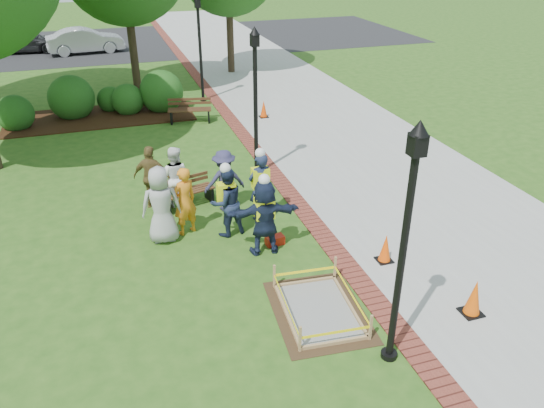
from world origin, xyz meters
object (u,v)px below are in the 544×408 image
object	(u,v)px
cone_front	(474,298)
hivis_worker_c	(227,200)
hivis_worker_a	(264,215)
hivis_worker_b	(260,185)
bench_near	(188,198)
lamp_near	(405,233)
wet_concrete_pad	(319,302)

from	to	relation	value
cone_front	hivis_worker_c	bearing A→B (deg)	130.33
hivis_worker_a	hivis_worker_b	size ratio (longest dim) A/B	1.02
bench_near	lamp_near	xyz separation A→B (m)	(2.30, -6.60, 2.24)
wet_concrete_pad	lamp_near	distance (m)	2.78
bench_near	hivis_worker_b	distance (m)	2.15
lamp_near	hivis_worker_c	world-z (taller)	lamp_near
bench_near	hivis_worker_a	world-z (taller)	hivis_worker_a
lamp_near	hivis_worker_a	xyz separation A→B (m)	(-1.04, 3.85, -1.52)
wet_concrete_pad	cone_front	distance (m)	2.91
hivis_worker_b	hivis_worker_c	size ratio (longest dim) A/B	1.03
wet_concrete_pad	hivis_worker_a	bearing A→B (deg)	98.43
cone_front	hivis_worker_a	world-z (taller)	hivis_worker_a
bench_near	hivis_worker_c	world-z (taller)	hivis_worker_c
cone_front	hivis_worker_c	world-z (taller)	hivis_worker_c
cone_front	hivis_worker_c	distance (m)	5.74
hivis_worker_a	lamp_near	bearing A→B (deg)	-74.87
cone_front	hivis_worker_b	size ratio (longest dim) A/B	0.41
lamp_near	hivis_worker_c	size ratio (longest dim) A/B	2.31
hivis_worker_b	wet_concrete_pad	bearing A→B (deg)	-90.35
hivis_worker_a	hivis_worker_b	world-z (taller)	hivis_worker_a
lamp_near	cone_front	bearing A→B (deg)	14.37
cone_front	hivis_worker_c	xyz separation A→B (m)	(-3.70, 4.35, 0.55)
bench_near	hivis_worker_a	xyz separation A→B (m)	(1.26, -2.75, 0.71)
wet_concrete_pad	bench_near	distance (m)	5.36
hivis_worker_a	hivis_worker_b	distance (m)	1.57
bench_near	hivis_worker_a	size ratio (longest dim) A/B	0.77
cone_front	lamp_near	xyz separation A→B (m)	(-2.05, -0.53, 2.11)
hivis_worker_b	bench_near	bearing A→B (deg)	143.14
wet_concrete_pad	hivis_worker_c	size ratio (longest dim) A/B	1.32
wet_concrete_pad	hivis_worker_c	world-z (taller)	hivis_worker_c
cone_front	hivis_worker_b	world-z (taller)	hivis_worker_b
hivis_worker_c	cone_front	bearing A→B (deg)	-49.67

